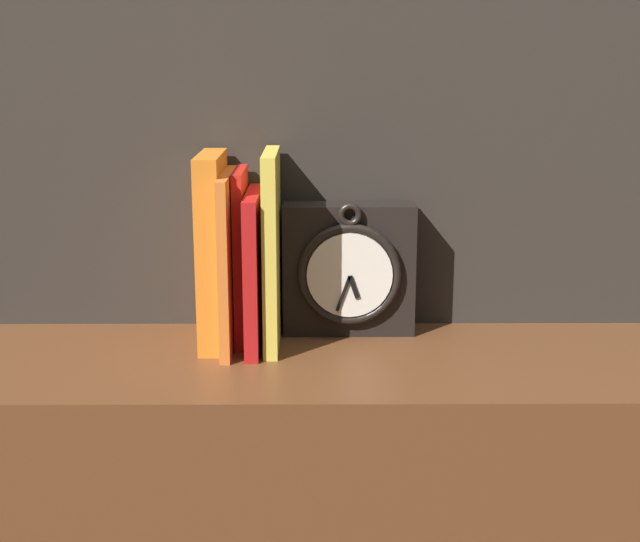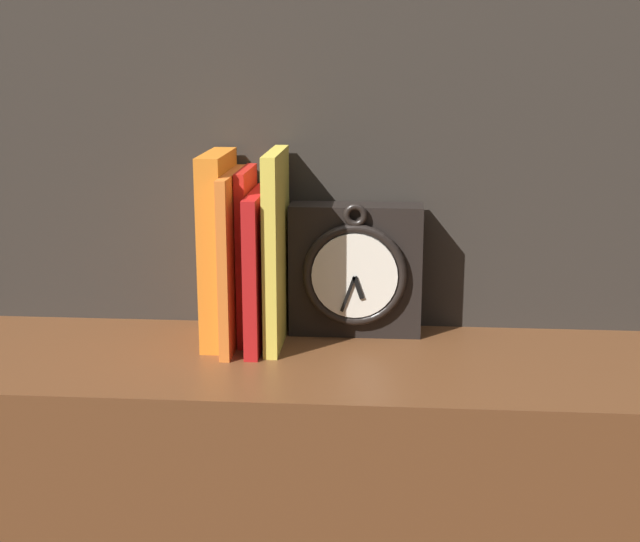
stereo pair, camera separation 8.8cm
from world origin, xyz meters
The scene contains 6 objects.
clock centered at (0.04, 0.11, 0.92)m, with size 0.18×0.07×0.18m.
book_slot0_orange centered at (-0.14, 0.07, 0.95)m, with size 0.03×0.13×0.25m.
book_slot1_orange centered at (-0.12, 0.06, 0.94)m, with size 0.01×0.16×0.22m.
book_slot2_red centered at (-0.10, 0.08, 0.94)m, with size 0.01×0.11×0.23m.
book_slot3_red centered at (-0.08, 0.06, 0.93)m, with size 0.02×0.16×0.20m.
book_slot4_yellow centered at (-0.06, 0.06, 0.95)m, with size 0.02×0.15×0.25m.
Camera 2 is at (0.08, -1.04, 1.20)m, focal length 50.00 mm.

